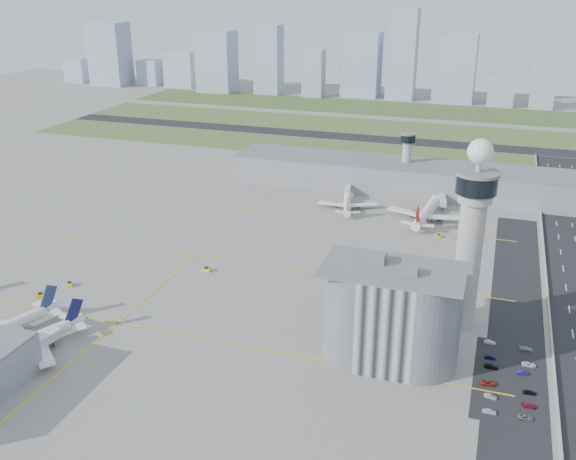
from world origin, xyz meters
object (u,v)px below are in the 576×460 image
(tug_1, at_px, (70,284))
(car_lot_6, at_px, (525,417))
(jet_bridge_far_1, at_px, (441,198))
(tug_3, at_px, (206,269))
(car_lot_5, at_px, (490,342))
(airplane_near_c, at_px, (22,336))
(airplane_far_a, at_px, (347,198))
(tug_2, at_px, (64,323))
(tug_0, at_px, (40,295))
(car_lot_4, at_px, (490,357))
(car_lot_7, at_px, (529,406))
(car_lot_11, at_px, (526,349))
(car_lot_9, at_px, (523,373))
(airplane_far_b, at_px, (427,207))
(car_lot_8, at_px, (529,392))
(tug_5, at_px, (438,236))
(car_lot_10, at_px, (529,364))
(control_tower, at_px, (472,228))
(car_lot_0, at_px, (489,411))
(admin_building, at_px, (390,315))
(car_lot_1, at_px, (490,396))
(tug_4, at_px, (345,212))
(secondary_tower, at_px, (407,157))
(car_lot_3, at_px, (491,367))
(jet_bridge_far_0, at_px, (348,189))
(car_lot_2, at_px, (488,383))
(jet_bridge_near_2, at_px, (24,356))
(car_hw_4, at_px, (551,187))

(tug_1, relative_size, car_lot_6, 0.77)
(jet_bridge_far_1, xyz_separation_m, tug_3, (-80.88, -114.62, -1.90))
(car_lot_5, bearing_deg, airplane_near_c, 113.14)
(airplane_far_a, height_order, tug_2, airplane_far_a)
(airplane_near_c, xyz_separation_m, tug_0, (-19.89, 32.68, -4.90))
(car_lot_4, bearing_deg, car_lot_7, -152.47)
(car_lot_11, bearing_deg, car_lot_9, 170.79)
(airplane_far_b, relative_size, car_lot_8, 13.04)
(tug_5, distance_m, car_lot_11, 95.18)
(car_lot_10, bearing_deg, control_tower, 48.76)
(tug_2, bearing_deg, car_lot_0, 141.05)
(car_lot_8, bearing_deg, admin_building, 78.77)
(car_lot_1, bearing_deg, car_lot_10, -18.50)
(car_lot_8, bearing_deg, car_lot_6, 170.77)
(tug_4, bearing_deg, car_lot_11, -64.08)
(airplane_far_b, distance_m, tug_1, 168.51)
(jet_bridge_far_1, height_order, tug_0, jet_bridge_far_1)
(secondary_tower, relative_size, tug_3, 9.77)
(car_lot_3, bearing_deg, secondary_tower, 22.28)
(tug_1, bearing_deg, control_tower, 162.90)
(car_lot_6, distance_m, car_lot_7, 5.74)
(airplane_far_a, relative_size, tug_5, 13.32)
(tug_3, height_order, tug_4, tug_3)
(jet_bridge_far_0, distance_m, car_lot_2, 177.83)
(jet_bridge_far_1, height_order, tug_2, jet_bridge_far_1)
(jet_bridge_far_0, bearing_deg, tug_3, -25.08)
(car_lot_10, bearing_deg, jet_bridge_near_2, 110.50)
(airplane_far_a, height_order, car_hw_4, airplane_far_a)
(jet_bridge_near_2, distance_m, tug_4, 173.09)
(tug_0, height_order, car_lot_10, tug_0)
(car_lot_1, relative_size, car_lot_2, 0.78)
(admin_building, bearing_deg, jet_bridge_far_0, 107.99)
(car_lot_4, xyz_separation_m, car_lot_5, (-0.47, 9.02, 0.03))
(airplane_far_b, distance_m, car_lot_3, 129.00)
(airplane_far_b, bearing_deg, car_lot_11, -152.26)
(jet_bridge_far_1, bearing_deg, car_lot_3, 1.71)
(car_lot_9, bearing_deg, admin_building, 87.37)
(tug_2, bearing_deg, car_lot_11, 154.94)
(airplane_near_c, bearing_deg, jet_bridge_far_0, -173.08)
(tug_0, distance_m, car_lot_11, 171.81)
(tug_1, relative_size, car_lot_5, 0.86)
(tug_1, bearing_deg, car_lot_7, 147.58)
(airplane_far_a, height_order, car_lot_8, airplane_far_a)
(airplane_far_b, relative_size, jet_bridge_near_2, 3.25)
(secondary_tower, bearing_deg, car_lot_3, -72.44)
(car_lot_0, bearing_deg, car_lot_2, 1.54)
(tug_4, relative_size, car_lot_1, 0.82)
(jet_bridge_far_0, xyz_separation_m, car_lot_10, (91.79, -144.69, -2.25))
(tug_2, height_order, car_lot_10, tug_2)
(tug_4, bearing_deg, car_lot_0, -75.15)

